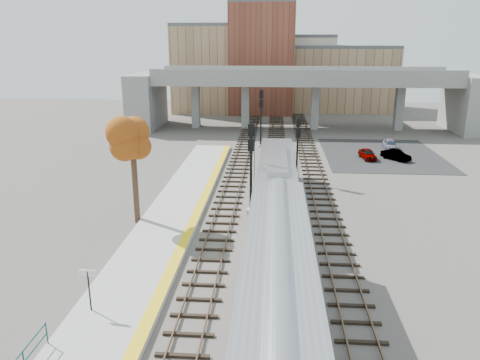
% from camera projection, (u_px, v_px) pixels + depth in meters
% --- Properties ---
extents(ground, '(160.00, 160.00, 0.00)m').
position_uv_depth(ground, '(262.00, 246.00, 32.24)').
color(ground, '#47423D').
rests_on(ground, ground).
extents(platform, '(4.50, 60.00, 0.35)m').
position_uv_depth(platform, '(158.00, 241.00, 32.70)').
color(platform, '#9E9E99').
rests_on(platform, ground).
extents(yellow_strip, '(0.70, 60.00, 0.01)m').
position_uv_depth(yellow_strip, '(185.00, 239.00, 32.52)').
color(yellow_strip, yellow).
rests_on(yellow_strip, platform).
extents(tracks, '(10.70, 95.00, 0.25)m').
position_uv_depth(tracks, '(276.00, 190.00, 44.08)').
color(tracks, black).
rests_on(tracks, ground).
extents(overpass, '(54.00, 12.00, 9.50)m').
position_uv_depth(overpass, '(302.00, 92.00, 73.18)').
color(overpass, slate).
rests_on(overpass, ground).
extents(buildings_far, '(43.00, 21.00, 20.60)m').
position_uv_depth(buildings_far, '(279.00, 70.00, 93.45)').
color(buildings_far, tan).
rests_on(buildings_far, ground).
extents(parking_lot, '(14.00, 18.00, 0.04)m').
position_uv_depth(parking_lot, '(381.00, 154.00, 57.97)').
color(parking_lot, black).
rests_on(parking_lot, ground).
extents(locomotive, '(3.02, 19.05, 4.10)m').
position_uv_depth(locomotive, '(277.00, 181.00, 39.32)').
color(locomotive, '#A8AAB2').
rests_on(locomotive, ground).
extents(coach, '(3.03, 25.00, 5.00)m').
position_uv_depth(coach, '(278.00, 341.00, 17.58)').
color(coach, '#A8AAB2').
rests_on(coach, ground).
extents(signal_mast_near, '(0.60, 0.64, 7.59)m').
position_uv_depth(signal_mast_near, '(251.00, 168.00, 37.27)').
color(signal_mast_near, '#9E9E99').
rests_on(signal_mast_near, ground).
extents(signal_mast_mid, '(0.60, 0.64, 6.53)m').
position_uv_depth(signal_mast_mid, '(297.00, 151.00, 46.17)').
color(signal_mast_mid, '#9E9E99').
rests_on(signal_mast_mid, ground).
extents(signal_mast_far, '(0.60, 0.64, 7.57)m').
position_uv_depth(signal_mast_far, '(261.00, 118.00, 61.01)').
color(signal_mast_far, '#9E9E99').
rests_on(signal_mast_far, ground).
extents(station_sign, '(0.90, 0.13, 2.27)m').
position_uv_depth(station_sign, '(88.00, 282.00, 23.53)').
color(station_sign, black).
rests_on(station_sign, platform).
extents(tree, '(3.60, 3.60, 8.72)m').
position_uv_depth(tree, '(132.00, 141.00, 34.59)').
color(tree, '#382619').
rests_on(tree, ground).
extents(car_a, '(1.92, 3.74, 1.22)m').
position_uv_depth(car_a, '(368.00, 154.00, 55.47)').
color(car_a, '#99999E').
rests_on(car_a, parking_lot).
extents(car_b, '(3.25, 3.61, 1.19)m').
position_uv_depth(car_b, '(396.00, 155.00, 55.00)').
color(car_b, '#99999E').
rests_on(car_b, parking_lot).
extents(car_c, '(1.66, 3.86, 1.11)m').
position_uv_depth(car_c, '(390.00, 145.00, 60.59)').
color(car_c, '#99999E').
rests_on(car_c, parking_lot).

